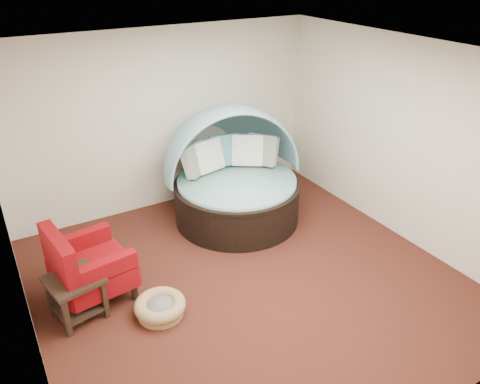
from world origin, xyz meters
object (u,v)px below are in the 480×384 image
red_armchair (87,266)px  side_table (76,292)px  canopy_daybed (234,169)px  pet_basket (160,307)px

red_armchair → side_table: bearing=-135.8°
canopy_daybed → side_table: canopy_daybed is taller
canopy_daybed → pet_basket: canopy_daybed is taller
side_table → red_armchair: bearing=51.7°
red_armchair → side_table: 0.34m
red_armchair → side_table: size_ratio=1.51×
pet_basket → red_armchair: (-0.61, 0.70, 0.35)m
pet_basket → side_table: bearing=151.0°
canopy_daybed → red_armchair: size_ratio=2.27×
canopy_daybed → red_armchair: (-2.47, -0.85, -0.35)m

